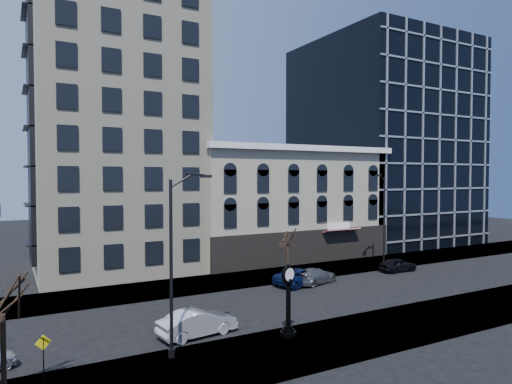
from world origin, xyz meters
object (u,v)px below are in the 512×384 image
street_clock (288,303)px  car_near_b (197,323)px  warning_sign (43,350)px  street_lamp_near (184,215)px

street_clock → car_near_b: (-4.46, 2.79, -1.23)m
street_clock → warning_sign: 12.75m
street_clock → car_near_b: 5.40m
street_lamp_near → warning_sign: (-6.58, -0.01, -5.71)m
warning_sign → car_near_b: warning_sign is taller
warning_sign → car_near_b: size_ratio=0.46×
warning_sign → car_near_b: (8.28, 2.59, -0.83)m
street_clock → warning_sign: size_ratio=1.94×
street_lamp_near → warning_sign: size_ratio=4.44×
street_lamp_near → car_near_b: 7.23m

